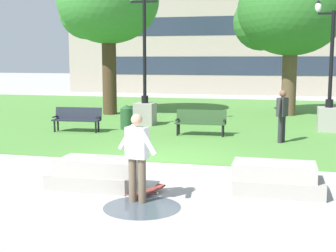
{
  "coord_description": "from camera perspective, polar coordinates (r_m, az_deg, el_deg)",
  "views": [
    {
      "loc": [
        3.09,
        -11.72,
        2.73
      ],
      "look_at": [
        0.57,
        -1.4,
        1.2
      ],
      "focal_mm": 50.0,
      "sensor_mm": 36.0,
      "label": 1
    }
  ],
  "objects": [
    {
      "name": "park_bench_near_right",
      "position": [
        17.83,
        -11.0,
        0.99
      ],
      "size": [
        1.83,
        0.67,
        0.9
      ],
      "color": "#1E232D",
      "rests_on": "grass_lawn"
    },
    {
      "name": "park_bench_far_left",
      "position": [
        16.71,
        4.02,
        0.64
      ],
      "size": [
        1.82,
        0.62,
        0.9
      ],
      "color": "#284723",
      "rests_on": "grass_lawn"
    },
    {
      "name": "lamp_post_right",
      "position": [
        19.3,
        -2.84,
        3.4
      ],
      "size": [
        1.32,
        0.8,
        5.47
      ],
      "color": "gray",
      "rests_on": "grass_lawn"
    },
    {
      "name": "person_skateboarder",
      "position": [
        8.89,
        -3.79,
        -3.27
      ],
      "size": [
        0.9,
        0.5,
        1.71
      ],
      "color": "brown",
      "rests_on": "ground"
    },
    {
      "name": "lamp_post_center",
      "position": [
        18.57,
        19.06,
        2.44
      ],
      "size": [
        1.32,
        0.8,
        4.85
      ],
      "color": "gray",
      "rests_on": "grass_lawn"
    },
    {
      "name": "grass_lawn",
      "position": [
        22.11,
        5.57,
        1.09
      ],
      "size": [
        40.0,
        20.0,
        0.02
      ],
      "primitive_type": "cube",
      "color": "#4C8438",
      "rests_on": "ground"
    },
    {
      "name": "puddle",
      "position": [
        8.82,
        -3.18,
        -9.84
      ],
      "size": [
        1.45,
        1.45,
        0.01
      ],
      "primitive_type": "cylinder",
      "color": "#47515B",
      "rests_on": "ground"
    },
    {
      "name": "skateboard",
      "position": [
        9.49,
        -2.7,
        -8.0
      ],
      "size": [
        0.61,
        1.01,
        0.14
      ],
      "color": "maroon",
      "rests_on": "ground"
    },
    {
      "name": "tree_far_left",
      "position": [
        23.35,
        14.68,
        13.38
      ],
      "size": [
        5.33,
        5.07,
        7.16
      ],
      "color": "brown",
      "rests_on": "grass_lawn"
    },
    {
      "name": "person_bystander_near_lawn",
      "position": [
        15.6,
        13.75,
        1.53
      ],
      "size": [
        0.39,
        0.79,
        1.71
      ],
      "color": "#28282D",
      "rests_on": "grass_lawn"
    },
    {
      "name": "tree_far_right",
      "position": [
        23.31,
        -7.45,
        14.77
      ],
      "size": [
        5.13,
        4.89,
        7.58
      ],
      "color": "#42301E",
      "rests_on": "grass_lawn"
    },
    {
      "name": "concrete_block_left",
      "position": [
        9.83,
        13.08,
        -6.29
      ],
      "size": [
        1.83,
        0.9,
        0.64
      ],
      "color": "#9E9991",
      "rests_on": "ground"
    },
    {
      "name": "concrete_block_center",
      "position": [
        10.12,
        -8.93,
        -5.77
      ],
      "size": [
        1.89,
        0.9,
        0.64
      ],
      "color": "#9E9991",
      "rests_on": "ground"
    },
    {
      "name": "ground_plane",
      "position": [
        12.43,
        -1.03,
        -4.5
      ],
      "size": [
        140.0,
        140.0,
        0.0
      ],
      "primitive_type": "plane",
      "color": "#A3A09B"
    },
    {
      "name": "trash_bin",
      "position": [
        18.15,
        -5.07,
        1.12
      ],
      "size": [
        0.49,
        0.49,
        0.96
      ],
      "color": "#234C28",
      "rests_on": "grass_lawn"
    },
    {
      "name": "building_facade_distant",
      "position": [
        36.73,
        6.31,
        13.99
      ],
      "size": [
        24.53,
        1.03,
        12.94
      ],
      "color": "gray",
      "rests_on": "ground"
    }
  ]
}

